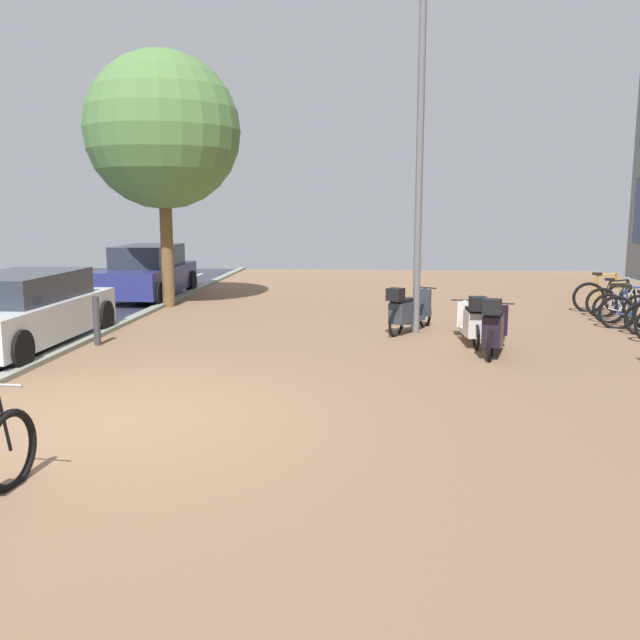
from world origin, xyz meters
TOP-DOWN VIEW (x-y plane):
  - ground at (1.43, 0.00)m, footprint 21.00×40.00m
  - bicycle_rack_06 at (8.26, 6.59)m, footprint 1.33×0.58m
  - bicycle_rack_07 at (8.33, 7.38)m, footprint 1.24×0.51m
  - bicycle_rack_08 at (8.46, 8.17)m, footprint 1.30×0.53m
  - bicycle_rack_09 at (8.45, 8.96)m, footprint 1.44×0.48m
  - scooter_near at (4.94, 3.83)m, footprint 0.77×1.75m
  - scooter_mid at (4.72, 4.74)m, footprint 0.52×1.82m
  - scooter_far at (3.60, 5.89)m, footprint 1.07×1.69m
  - parked_car_near at (-3.33, 3.97)m, footprint 1.91×4.36m
  - parked_car_far at (-3.30, 10.81)m, footprint 1.78×4.21m
  - lamp_post at (3.78, 5.89)m, footprint 0.20×0.52m
  - street_tree at (-2.22, 9.14)m, footprint 3.78×3.78m
  - bollard_far at (-2.05, 4.21)m, footprint 0.12×0.12m

SIDE VIEW (x-z plane):
  - ground at x=1.43m, z-range -0.09..0.04m
  - bicycle_rack_07 at x=8.33m, z-range -0.14..0.79m
  - bicycle_rack_08 at x=8.46m, z-range -0.14..0.82m
  - bicycle_rack_06 at x=8.26m, z-range -0.15..0.85m
  - bicycle_rack_09 at x=8.45m, z-range -0.16..0.87m
  - scooter_mid at x=4.72m, z-range -0.05..0.91m
  - scooter_far at x=3.60m, z-range -0.04..0.93m
  - bollard_far at x=-2.05m, z-range 0.00..0.89m
  - scooter_near at x=4.94m, z-range -0.05..0.99m
  - parked_car_near at x=-3.33m, z-range -0.01..1.30m
  - parked_car_far at x=-3.30m, z-range -0.04..1.42m
  - lamp_post at x=3.78m, z-range 0.33..7.02m
  - street_tree at x=-2.22m, z-range 1.20..7.42m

